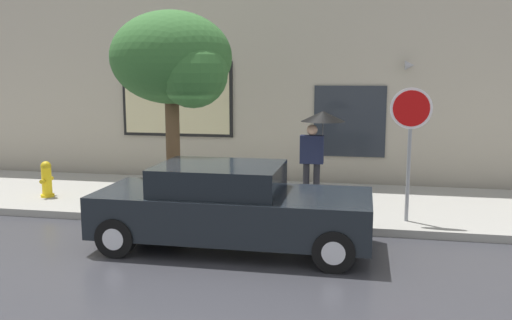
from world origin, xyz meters
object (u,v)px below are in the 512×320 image
object	(u,v)px
stop_sign	(410,128)
parked_car	(230,207)
pedestrian_with_umbrella	(319,131)
street_tree	(175,62)
fire_hydrant	(47,179)

from	to	relation	value
stop_sign	parked_car	bearing A→B (deg)	-150.17
pedestrian_with_umbrella	stop_sign	distance (m)	2.15
parked_car	street_tree	distance (m)	3.42
parked_car	street_tree	bearing A→B (deg)	130.40
fire_hydrant	pedestrian_with_umbrella	world-z (taller)	pedestrian_with_umbrella
street_tree	stop_sign	distance (m)	4.71
parked_car	fire_hydrant	bearing A→B (deg)	154.86
parked_car	pedestrian_with_umbrella	bearing A→B (deg)	67.26
pedestrian_with_umbrella	stop_sign	world-z (taller)	stop_sign
pedestrian_with_umbrella	stop_sign	size ratio (longest dim) A/B	0.79
street_tree	fire_hydrant	bearing A→B (deg)	172.59
fire_hydrant	stop_sign	xyz separation A→B (m)	(7.81, -0.55, 1.37)
pedestrian_with_umbrella	street_tree	distance (m)	3.31
street_tree	stop_sign	xyz separation A→B (m)	(4.55, -0.12, -1.21)
pedestrian_with_umbrella	stop_sign	xyz separation A→B (m)	(1.77, -1.19, 0.23)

